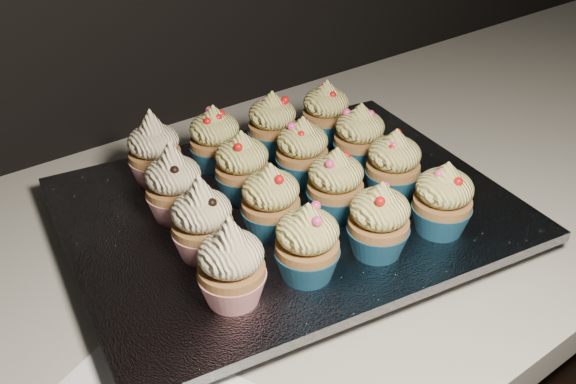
# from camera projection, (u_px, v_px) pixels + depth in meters

# --- Properties ---
(worktop) EXTENTS (2.44, 0.64, 0.04)m
(worktop) POSITION_uv_depth(u_px,v_px,m) (313.00, 217.00, 0.80)
(worktop) COLOR beige
(worktop) RESTS_ON cabinet
(baking_tray) EXTENTS (0.50, 0.41, 0.02)m
(baking_tray) POSITION_uv_depth(u_px,v_px,m) (288.00, 220.00, 0.74)
(baking_tray) COLOR black
(baking_tray) RESTS_ON worktop
(foil_lining) EXTENTS (0.54, 0.45, 0.01)m
(foil_lining) POSITION_uv_depth(u_px,v_px,m) (288.00, 208.00, 0.73)
(foil_lining) COLOR silver
(foil_lining) RESTS_ON baking_tray
(cupcake_0) EXTENTS (0.06, 0.06, 0.10)m
(cupcake_0) POSITION_uv_depth(u_px,v_px,m) (231.00, 265.00, 0.58)
(cupcake_0) COLOR red
(cupcake_0) RESTS_ON foil_lining
(cupcake_1) EXTENTS (0.06, 0.06, 0.08)m
(cupcake_1) POSITION_uv_depth(u_px,v_px,m) (307.00, 244.00, 0.61)
(cupcake_1) COLOR navy
(cupcake_1) RESTS_ON foil_lining
(cupcake_2) EXTENTS (0.06, 0.06, 0.08)m
(cupcake_2) POSITION_uv_depth(u_px,v_px,m) (379.00, 221.00, 0.64)
(cupcake_2) COLOR navy
(cupcake_2) RESTS_ON foil_lining
(cupcake_3) EXTENTS (0.06, 0.06, 0.08)m
(cupcake_3) POSITION_uv_depth(u_px,v_px,m) (443.00, 200.00, 0.67)
(cupcake_3) COLOR navy
(cupcake_3) RESTS_ON foil_lining
(cupcake_4) EXTENTS (0.06, 0.06, 0.10)m
(cupcake_4) POSITION_uv_depth(u_px,v_px,m) (202.00, 222.00, 0.63)
(cupcake_4) COLOR red
(cupcake_4) RESTS_ON foil_lining
(cupcake_5) EXTENTS (0.06, 0.06, 0.08)m
(cupcake_5) POSITION_uv_depth(u_px,v_px,m) (271.00, 202.00, 0.67)
(cupcake_5) COLOR navy
(cupcake_5) RESTS_ON foil_lining
(cupcake_6) EXTENTS (0.06, 0.06, 0.08)m
(cupcake_6) POSITION_uv_depth(u_px,v_px,m) (335.00, 185.00, 0.69)
(cupcake_6) COLOR navy
(cupcake_6) RESTS_ON foil_lining
(cupcake_7) EXTENTS (0.06, 0.06, 0.08)m
(cupcake_7) POSITION_uv_depth(u_px,v_px,m) (393.00, 165.00, 0.73)
(cupcake_7) COLOR navy
(cupcake_7) RESTS_ON foil_lining
(cupcake_8) EXTENTS (0.06, 0.06, 0.10)m
(cupcake_8) POSITION_uv_depth(u_px,v_px,m) (174.00, 185.00, 0.69)
(cupcake_8) COLOR red
(cupcake_8) RESTS_ON foil_lining
(cupcake_9) EXTENTS (0.06, 0.06, 0.08)m
(cupcake_9) POSITION_uv_depth(u_px,v_px,m) (242.00, 167.00, 0.73)
(cupcake_9) COLOR navy
(cupcake_9) RESTS_ON foil_lining
(cupcake_10) EXTENTS (0.06, 0.06, 0.08)m
(cupcake_10) POSITION_uv_depth(u_px,v_px,m) (302.00, 152.00, 0.76)
(cupcake_10) COLOR navy
(cupcake_10) RESTS_ON foil_lining
(cupcake_11) EXTENTS (0.06, 0.06, 0.08)m
(cupcake_11) POSITION_uv_depth(u_px,v_px,m) (359.00, 138.00, 0.79)
(cupcake_11) COLOR navy
(cupcake_11) RESTS_ON foil_lining
(cupcake_12) EXTENTS (0.06, 0.06, 0.10)m
(cupcake_12) POSITION_uv_depth(u_px,v_px,m) (154.00, 151.00, 0.75)
(cupcake_12) COLOR red
(cupcake_12) RESTS_ON foil_lining
(cupcake_13) EXTENTS (0.06, 0.06, 0.08)m
(cupcake_13) POSITION_uv_depth(u_px,v_px,m) (215.00, 140.00, 0.78)
(cupcake_13) COLOR navy
(cupcake_13) RESTS_ON foil_lining
(cupcake_14) EXTENTS (0.06, 0.06, 0.08)m
(cupcake_14) POSITION_uv_depth(u_px,v_px,m) (272.00, 125.00, 0.82)
(cupcake_14) COLOR navy
(cupcake_14) RESTS_ON foil_lining
(cupcake_15) EXTENTS (0.06, 0.06, 0.08)m
(cupcake_15) POSITION_uv_depth(u_px,v_px,m) (326.00, 113.00, 0.84)
(cupcake_15) COLOR navy
(cupcake_15) RESTS_ON foil_lining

